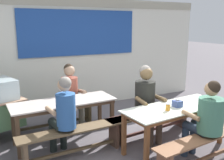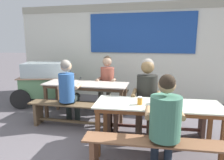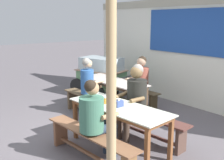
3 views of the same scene
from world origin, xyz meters
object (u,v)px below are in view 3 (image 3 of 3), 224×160
Objects in this scene: dining_table_near at (119,111)px; bench_near_front at (90,142)px; person_left_back_turned at (90,83)px; person_center_facing at (140,80)px; person_right_near_table at (135,96)px; tissue_box at (118,103)px; dining_table_far at (113,84)px; wooden_support_post at (111,105)px; bench_near_back at (143,121)px; bench_far_back at (132,94)px; person_near_front at (95,116)px; condiment_jar at (105,100)px; bench_far_front at (92,103)px; food_cart at (101,73)px.

bench_near_front is (0.06, -0.60, -0.35)m from dining_table_near.
person_left_back_turned is 1.01× the size of person_center_facing.
tissue_box is (0.21, -0.55, 0.02)m from person_right_near_table.
wooden_support_post reaches higher than dining_table_far.
person_right_near_table is at bearing 103.28° from bench_near_front.
tissue_box reaches higher than dining_table_near.
wooden_support_post is (1.07, -0.96, 0.43)m from tissue_box.
wooden_support_post is (2.61, -2.06, 0.56)m from dining_table_far.
dining_table_far is 0.63m from person_center_facing.
bench_near_back is 1.00× the size of bench_near_front.
dining_table_near is 0.76× the size of wooden_support_post.
bench_far_back is 1.84m from person_right_near_table.
person_near_front reaches higher than dining_table_near.
person_near_front is 0.95× the size of person_right_near_table.
person_near_front is at bearing 55.65° from bench_near_front.
person_center_facing is at bearing 133.06° from person_right_near_table.
wooden_support_post is at bearing -20.44° from bench_near_front.
person_near_front reaches higher than dining_table_far.
person_center_facing is (-1.29, 2.23, 0.42)m from bench_near_front.
person_right_near_table is at bearing -154.97° from bench_near_back.
dining_table_near is 2.32m from bench_far_back.
dining_table_far is at bearing 133.56° from bench_near_front.
dining_table_near reaches higher than bench_far_back.
person_center_facing is (0.33, -0.05, 0.43)m from bench_far_back.
condiment_jar is at bearing 146.14° from wooden_support_post.
person_right_near_table is at bearing 86.70° from condiment_jar.
person_center_facing is at bearing 121.83° from person_near_front.
bench_near_back is 1.61m from person_center_facing.
wooden_support_post reaches higher than bench_far_front.
condiment_jar is at bearing -24.20° from bench_far_front.
dining_table_near is at bearing 106.86° from tissue_box.
bench_far_back is 1.30× the size of person_center_facing.
person_left_back_turned is (-1.79, 1.08, 0.00)m from person_near_front.
food_cart is at bearing 155.83° from dining_table_far.
bench_far_front is 1.66m from tissue_box.
condiment_jar reaches higher than bench_far_back.
dining_table_near is 16.30× the size of condiment_jar.
condiment_jar is (2.59, -1.75, 0.16)m from food_cart.
wooden_support_post reaches higher than person_right_near_table.
dining_table_near is 3.28m from food_cart.
condiment_jar is at bearing 120.93° from bench_near_front.
tissue_box is at bearing 17.32° from condiment_jar.
bench_near_back is 0.86m from condiment_jar.
person_right_near_table is at bearing -40.32° from bench_far_back.
bench_far_front is at bearing 162.03° from tissue_box.
person_left_back_turned reaches higher than condiment_jar.
bench_far_front and bench_near_front have the same top height.
dining_table_far is 2.34m from bench_near_front.
person_near_front is 9.82× the size of tissue_box.
dining_table_near is at bearing 137.66° from wooden_support_post.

